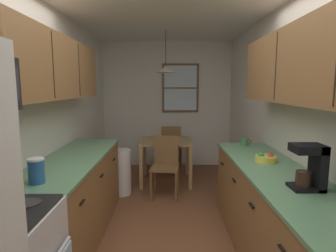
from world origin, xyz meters
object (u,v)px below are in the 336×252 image
object	(u,v)px
coffee_maker	(313,166)
dining_chair_far	(172,146)
trash_bin	(123,172)
mug_by_coffeemaker	(246,142)
dining_chair_near	(167,163)
fruit_bowl	(267,158)
dining_table	(167,147)
storage_canister	(38,171)
table_serving_bowl	(172,140)

from	to	relation	value
coffee_maker	dining_chair_far	bearing A→B (deg)	106.41
trash_bin	mug_by_coffeemaker	distance (m)	1.91
dining_chair_far	coffee_maker	bearing A→B (deg)	-73.59
dining_chair_near	dining_chair_far	xyz separation A→B (m)	(0.10, 1.21, 0.00)
fruit_bowl	trash_bin	bearing A→B (deg)	139.96
dining_table	mug_by_coffeemaker	world-z (taller)	mug_by_coffeemaker
dining_chair_near	trash_bin	size ratio (longest dim) A/B	1.30
dining_chair_far	storage_canister	world-z (taller)	storage_canister
mug_by_coffeemaker	fruit_bowl	world-z (taller)	mug_by_coffeemaker
fruit_bowl	table_serving_bowl	size ratio (longest dim) A/B	1.24
dining_table	storage_canister	world-z (taller)	storage_canister
dining_chair_far	mug_by_coffeemaker	bearing A→B (deg)	-63.42
dining_table	coffee_maker	size ratio (longest dim) A/B	2.55
dining_chair_far	storage_canister	xyz separation A→B (m)	(-1.08, -3.20, 0.50)
dining_chair_near	fruit_bowl	world-z (taller)	fruit_bowl
dining_chair_near	storage_canister	distance (m)	2.28
dining_chair_far	table_serving_bowl	size ratio (longest dim) A/B	5.34
dining_table	table_serving_bowl	distance (m)	0.20
trash_bin	coffee_maker	distance (m)	2.89
dining_table	dining_chair_near	world-z (taller)	dining_chair_near
storage_canister	table_serving_bowl	size ratio (longest dim) A/B	1.18
mug_by_coffeemaker	table_serving_bowl	world-z (taller)	mug_by_coffeemaker
dining_chair_far	fruit_bowl	world-z (taller)	fruit_bowl
dining_chair_near	trash_bin	bearing A→B (deg)	175.64
dining_chair_near	table_serving_bowl	size ratio (longest dim) A/B	5.34
dining_chair_near	table_serving_bowl	bearing A→B (deg)	80.83
trash_bin	coffee_maker	bearing A→B (deg)	-50.96
dining_chair_near	storage_canister	world-z (taller)	storage_canister
table_serving_bowl	mug_by_coffeemaker	bearing A→B (deg)	-50.29
coffee_maker	table_serving_bowl	size ratio (longest dim) A/B	1.97
trash_bin	mug_by_coffeemaker	size ratio (longest dim) A/B	5.49
dining_chair_near	storage_canister	size ratio (longest dim) A/B	4.53
dining_chair_near	mug_by_coffeemaker	world-z (taller)	mug_by_coffeemaker
mug_by_coffeemaker	trash_bin	bearing A→B (deg)	158.49
dining_chair_near	trash_bin	xyz separation A→B (m)	(-0.68, 0.05, -0.15)
coffee_maker	fruit_bowl	bearing A→B (deg)	94.85
dining_table	table_serving_bowl	world-z (taller)	table_serving_bowl
trash_bin	mug_by_coffeemaker	world-z (taller)	mug_by_coffeemaker
dining_chair_far	trash_bin	xyz separation A→B (m)	(-0.78, -1.15, -0.15)
dining_chair_far	coffee_maker	world-z (taller)	coffee_maker
dining_chair_near	storage_canister	xyz separation A→B (m)	(-0.98, -1.99, 0.50)
storage_canister	dining_chair_far	bearing A→B (deg)	71.35
storage_canister	fruit_bowl	size ratio (longest dim) A/B	0.95
fruit_bowl	coffee_maker	bearing A→B (deg)	-85.15
dining_chair_far	table_serving_bowl	xyz separation A→B (m)	(-0.02, -0.70, 0.26)
table_serving_bowl	dining_table	bearing A→B (deg)	128.74
table_serving_bowl	dining_chair_far	bearing A→B (deg)	88.53
storage_canister	table_serving_bowl	bearing A→B (deg)	66.97
dining_table	dining_chair_near	distance (m)	0.61
mug_by_coffeemaker	table_serving_bowl	distance (m)	1.47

